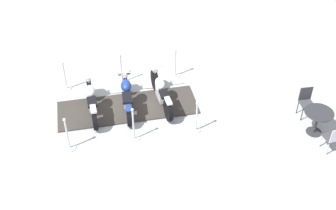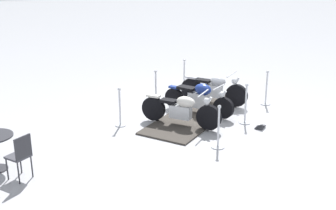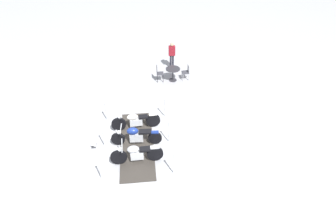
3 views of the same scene
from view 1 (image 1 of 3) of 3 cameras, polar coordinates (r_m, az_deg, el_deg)
The scene contains 15 objects.
ground_plane at distance 14.01m, azimuth -5.24°, elevation -0.42°, with size 80.00×80.00×0.00m, color #B2B2B7.
display_platform at distance 13.99m, azimuth -5.24°, elevation -0.35°, with size 4.38×1.45×0.04m, color #38332D.
motorcycle_cream at distance 13.84m, azimuth -0.91°, elevation 1.78°, with size 1.92×1.48×0.99m.
motorcycle_navy at distance 13.71m, azimuth -5.37°, elevation 1.30°, with size 1.69×1.67×0.90m.
motorcycle_chrome at distance 13.68m, azimuth -9.89°, elevation 0.67°, with size 1.78×1.48×1.00m.
stanchion_left_mid at distance 12.67m, azimuth -4.48°, elevation -3.11°, with size 0.31×0.31×1.15m.
stanchion_right_rear at distance 14.92m, azimuth -13.16°, elevation 3.19°, with size 0.31×0.31×1.08m.
stanchion_left_rear at distance 12.71m, azimuth -12.81°, elevation -4.38°, with size 0.36×0.36×1.12m.
stanchion_left_front at distance 12.95m, azimuth 3.70°, elevation -2.03°, with size 0.29×0.29×1.08m.
stanchion_right_front at distance 15.17m, azimuth 0.96°, elevation 4.88°, with size 0.33×0.33×1.07m.
stanchion_right_mid at distance 14.92m, azimuth -6.05°, elevation 4.14°, with size 0.32×0.32×1.14m.
info_placard at distance 15.50m, azimuth -5.77°, elevation 4.24°, with size 0.40×0.42×0.18m.
cafe_table at distance 13.43m, azimuth 18.87°, elevation -1.50°, with size 0.84×0.84×0.79m.
cafe_chair_near_table at distance 13.00m, azimuth 20.66°, elevation -3.98°, with size 0.56×0.56×0.92m.
cafe_chair_across_table at distance 14.00m, azimuth 17.46°, elevation 0.57°, with size 0.57×0.57×0.97m.
Camera 1 is at (7.54, -7.74, 8.91)m, focal length 47.02 mm.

